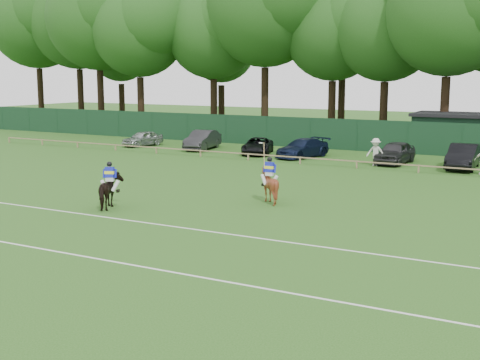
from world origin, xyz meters
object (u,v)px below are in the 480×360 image
Objects in this scene: suv_black at (258,146)px; sedan_navy at (303,148)px; estate_black at (463,157)px; utility_shed at (469,133)px; horse_dark at (110,191)px; horse_chestnut at (269,186)px; sedan_silver at (143,138)px; hatch_grey at (395,153)px; sedan_grey at (202,140)px; spectator_left at (376,152)px.

suv_black is 0.94× the size of sedan_navy.
suv_black is 0.92× the size of estate_black.
suv_black is at bearing -148.36° from utility_shed.
horse_dark is 31.44m from utility_shed.
sedan_navy is 13.49m from utility_shed.
horse_dark is 7.48m from horse_chestnut.
estate_black is (15.09, -0.32, 0.18)m from suv_black.
sedan_silver is at bearing -166.33° from sedan_navy.
horse_chestnut is 0.34× the size of estate_black.
hatch_grey reaches higher than suv_black.
horse_dark is at bearing -106.19° from hatch_grey.
horse_dark is 23.79m from estate_black.
horse_dark is at bearing -78.93° from sedan_grey.
sedan_silver is 11.00m from suv_black.
hatch_grey is at bearing -101.23° from horse_chestnut.
suv_black is 10.59m from hatch_grey.
estate_black is at bearing 14.16° from sedan_navy.
hatch_grey is at bearing -136.04° from horse_dark.
suv_black is 16.45m from utility_shed.
sedan_grey is 0.56× the size of utility_shed.
estate_black is (12.03, 20.53, -0.01)m from horse_dark.
hatch_grey is 2.42× the size of spectator_left.
spectator_left is at bearing -113.87° from hatch_grey.
spectator_left is (9.73, -1.76, 0.30)m from suv_black.
sedan_navy reaches higher than suv_black.
utility_shed reaches higher than sedan_silver.
sedan_silver is at bearing 159.45° from suv_black.
sedan_silver is 21.60m from hatch_grey.
horse_chestnut reaches higher than sedan_grey.
spectator_left reaches higher than estate_black.
hatch_grey is (21.60, -0.27, 0.12)m from sedan_silver.
suv_black is at bearing 176.39° from estate_black.
sedan_silver is 26.10m from estate_black.
sedan_grey reaches higher than suv_black.
estate_black reaches higher than sedan_navy.
horse_dark is at bearing -101.36° from suv_black.
sedan_silver is (-19.86, 16.29, -0.18)m from horse_chestnut.
hatch_grey is 0.53× the size of utility_shed.
suv_black is at bearing -16.48° from sedan_grey.
horse_dark reaches higher than sedan_navy.
spectator_left is at bearing -29.98° from suv_black.
spectator_left is (-5.36, -1.44, 0.13)m from estate_black.
horse_dark is at bearing -44.92° from sedan_silver.
horse_dark is 0.40× the size of sedan_navy.
horse_dark is 23.01m from sedan_grey.
spectator_left is (5.94, -1.59, 0.24)m from sedan_navy.
spectator_left is (20.73, -1.92, 0.28)m from sedan_silver.
sedan_silver is 5.71m from sedan_grey.
horse_chestnut is 18.40m from suv_black.
sedan_grey is at bearing -54.74° from horse_chestnut.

